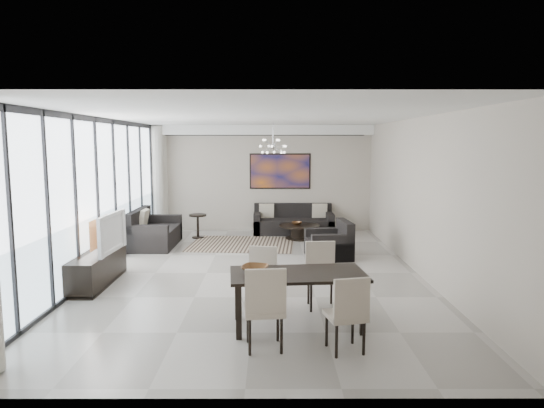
{
  "coord_description": "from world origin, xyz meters",
  "views": [
    {
      "loc": [
        0.26,
        -8.87,
        2.44
      ],
      "look_at": [
        0.27,
        0.46,
        1.25
      ],
      "focal_mm": 32.0,
      "sensor_mm": 36.0,
      "label": 1
    }
  ],
  "objects_px": {
    "sofa_main": "(293,223)",
    "coffee_table": "(299,231)",
    "television": "(105,233)",
    "dining_table": "(298,279)",
    "tv_console": "(97,268)"
  },
  "relations": [
    {
      "from": "sofa_main",
      "to": "dining_table",
      "type": "distance_m",
      "value": 6.76
    },
    {
      "from": "coffee_table",
      "to": "dining_table",
      "type": "bearing_deg",
      "value": -93.53
    },
    {
      "from": "sofa_main",
      "to": "television",
      "type": "distance_m",
      "value": 5.88
    },
    {
      "from": "sofa_main",
      "to": "tv_console",
      "type": "distance_m",
      "value": 5.99
    },
    {
      "from": "tv_console",
      "to": "television",
      "type": "xyz_separation_m",
      "value": [
        0.16,
        0.06,
        0.62
      ]
    },
    {
      "from": "television",
      "to": "dining_table",
      "type": "height_order",
      "value": "television"
    },
    {
      "from": "television",
      "to": "coffee_table",
      "type": "bearing_deg",
      "value": -39.8
    },
    {
      "from": "tv_console",
      "to": "dining_table",
      "type": "bearing_deg",
      "value": -30.15
    },
    {
      "from": "dining_table",
      "to": "coffee_table",
      "type": "bearing_deg",
      "value": 86.47
    },
    {
      "from": "sofa_main",
      "to": "coffee_table",
      "type": "bearing_deg",
      "value": -81.31
    },
    {
      "from": "coffee_table",
      "to": "sofa_main",
      "type": "distance_m",
      "value": 0.81
    },
    {
      "from": "sofa_main",
      "to": "television",
      "type": "bearing_deg",
      "value": -126.18
    },
    {
      "from": "coffee_table",
      "to": "television",
      "type": "relative_size",
      "value": 0.88
    },
    {
      "from": "television",
      "to": "tv_console",
      "type": "bearing_deg",
      "value": 113.17
    },
    {
      "from": "television",
      "to": "dining_table",
      "type": "relative_size",
      "value": 0.64
    }
  ]
}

